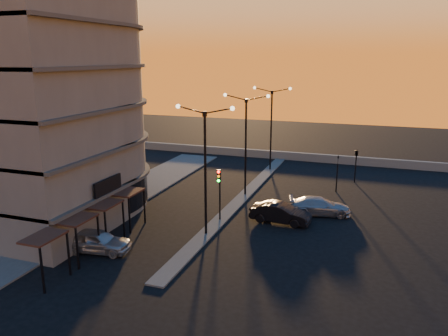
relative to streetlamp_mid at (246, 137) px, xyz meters
The scene contains 14 objects.
ground 11.46m from the streetlamp_mid, 90.00° to the right, with size 120.00×120.00×0.00m, color black.
sidewalk_west 13.30m from the streetlamp_mid, 150.26° to the right, with size 5.00×40.00×0.12m, color #4A4A47.
median 5.53m from the streetlamp_mid, 90.00° to the left, with size 1.20×36.00×0.12m, color #4A4A47.
parapet 16.91m from the streetlamp_mid, 82.87° to the left, with size 44.00×0.50×1.00m, color slate.
building 18.31m from the streetlamp_mid, 144.54° to the right, with size 14.35×17.08×25.00m.
streetlamp_near 10.00m from the streetlamp_mid, 90.00° to the right, with size 4.32×0.32×9.51m.
streetlamp_mid is the anchor object (origin of this frame).
streetlamp_far 10.00m from the streetlamp_mid, 90.00° to the left, with size 4.32×0.32×9.51m.
traffic_light_main 7.62m from the streetlamp_mid, 90.00° to the right, with size 0.28×0.44×4.25m.
signal_east_a 9.67m from the streetlamp_mid, 26.57° to the left, with size 0.13×0.16×3.60m.
signal_east_b 12.67m from the streetlamp_mid, 40.10° to the left, with size 0.42×1.99×3.60m.
car_hatchback 16.87m from the streetlamp_mid, 110.99° to the right, with size 1.82×4.53×1.54m, color #AEB3B6.
car_sedan 8.81m from the streetlamp_mid, 51.31° to the right, with size 1.64×4.72×1.55m, color black.
car_wagon 9.25m from the streetlamp_mid, 21.69° to the right, with size 2.05×5.04×1.46m, color #9FA1A6.
Camera 1 is at (11.17, -27.75, 12.69)m, focal length 35.00 mm.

